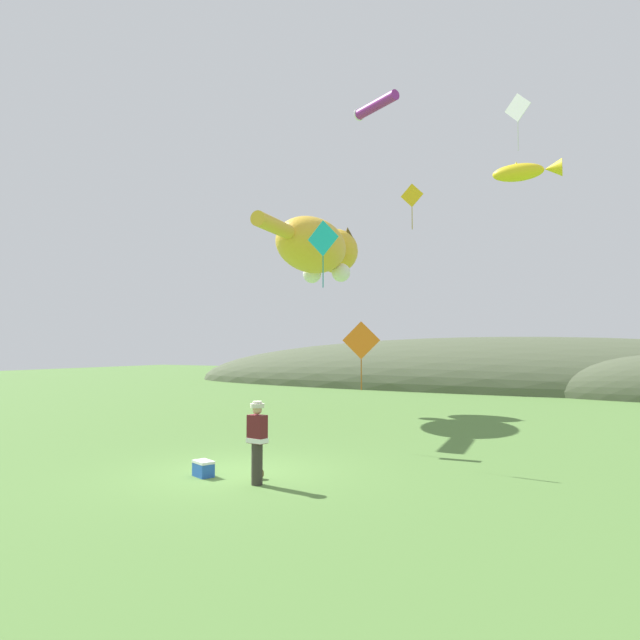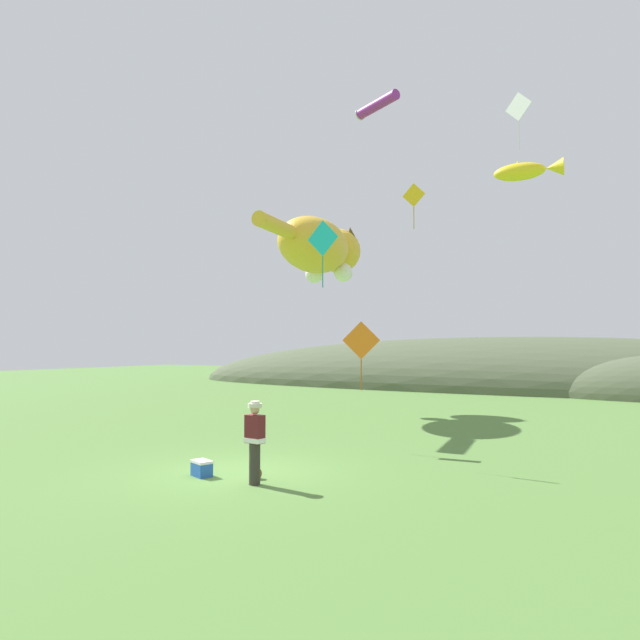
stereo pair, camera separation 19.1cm
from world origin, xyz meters
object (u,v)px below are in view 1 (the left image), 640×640
Objects in this scene: kite_diamond_gold at (412,196)px; picnic_cooler at (203,468)px; kite_diamond_teal at (323,239)px; kite_fish_windsock at (526,171)px; kite_spool at (259,474)px; kite_diamond_white at (518,108)px; kite_giant_cat at (318,248)px; kite_diamond_orange at (361,341)px; festival_attendant at (257,440)px; kite_tube_streamer at (376,106)px.

picnic_cooler is at bearing -95.03° from kite_diamond_gold.
picnic_cooler is 0.30× the size of kite_diamond_teal.
kite_fish_windsock is 1.15× the size of kite_diamond_teal.
kite_diamond_teal is (-0.32, 3.66, 5.92)m from kite_spool.
kite_diamond_white reaches higher than kite_diamond_teal.
picnic_cooler is 0.31× the size of kite_diamond_gold.
picnic_cooler is 14.82m from kite_giant_cat.
festival_attendant is at bearing -91.55° from kite_diamond_orange.
kite_diamond_teal is (-0.06, -3.80, -5.34)m from kite_tube_streamer.
kite_diamond_white is (4.49, 7.34, 10.15)m from kite_spool.
kite_tube_streamer reaches higher than festival_attendant.
kite_giant_cat is 10.07m from kite_diamond_orange.
kite_diamond_orange is (0.64, -6.44, -5.91)m from kite_diamond_gold.
kite_diamond_white is (9.51, -4.62, 2.83)m from kite_giant_cat.
kite_diamond_gold is (1.01, 11.50, 8.85)m from picnic_cooler.
kite_diamond_gold reaches higher than kite_fish_windsock.
kite_tube_streamer reaches higher than picnic_cooler.
kite_diamond_orange reaches higher than festival_attendant.
kite_giant_cat reaches higher than kite_diamond_teal.
kite_spool is 13.30m from kite_diamond_white.
kite_fish_windsock is at bearing -22.82° from kite_diamond_gold.
kite_fish_windsock is 1.24× the size of kite_diamond_white.
kite_fish_windsock is (4.16, 9.60, 7.85)m from festival_attendant.
kite_diamond_teal reaches higher than picnic_cooler.
kite_tube_streamer is at bearing 103.59° from kite_diamond_orange.
kite_diamond_white is at bearing 53.49° from picnic_cooler.
kite_fish_windsock is 5.61m from kite_tube_streamer.
kite_diamond_white is at bearing 37.42° from kite_diamond_teal.
kite_tube_streamer is at bearing 178.58° from kite_diamond_white.
kite_fish_windsock reaches higher than picnic_cooler.
picnic_cooler is 13.71m from kite_tube_streamer.
kite_giant_cat is (-3.78, 12.36, 7.25)m from picnic_cooler.
kite_diamond_orange is at bearing -84.34° from kite_diamond_gold.
picnic_cooler is 0.28× the size of kite_diamond_orange.
kite_tube_streamer is 0.98× the size of kite_diamond_orange.
kite_diamond_orange is (0.73, 1.01, -2.92)m from kite_diamond_teal.
kite_spool is at bearing 17.94° from picnic_cooler.
kite_diamond_white is at bearing -1.42° from kite_tube_streamer.
kite_diamond_teal is at bearing 98.22° from festival_attendant.
kite_diamond_gold is at bearing 95.66° from kite_diamond_orange.
kite_diamond_teal is 0.96× the size of kite_diamond_orange.
festival_attendant is at bearing -59.52° from kite_spool.
kite_diamond_gold is at bearing 92.47° from festival_attendant.
kite_diamond_white is (0.06, -1.80, 1.46)m from kite_fish_windsock.
kite_diamond_orange is (0.14, 5.12, 2.16)m from festival_attendant.
kite_spool is 0.38× the size of picnic_cooler.
kite_giant_cat is at bearing 126.69° from kite_diamond_orange.
picnic_cooler is 7.18m from kite_diamond_teal.
kite_diamond_white reaches higher than kite_diamond_gold.
kite_fish_windsock is 1.20× the size of kite_diamond_gold.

